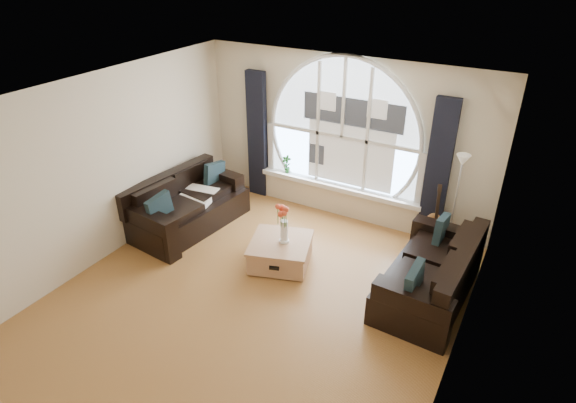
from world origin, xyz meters
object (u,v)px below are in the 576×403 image
object	(u,v)px
floor_lamp	(454,205)
vase_flowers	(284,218)
sofa_right	(430,272)
sofa_left	(188,204)
potted_plant	(287,164)
guitar	(437,213)
coffee_chest	(281,251)

from	to	relation	value
floor_lamp	vase_flowers	bearing A→B (deg)	-143.39
sofa_right	vase_flowers	world-z (taller)	vase_flowers
sofa_left	potted_plant	bearing A→B (deg)	65.48
vase_flowers	guitar	xyz separation A→B (m)	(1.76, 1.65, -0.24)
sofa_left	floor_lamp	bearing A→B (deg)	25.27
sofa_left	floor_lamp	world-z (taller)	floor_lamp
floor_lamp	potted_plant	bearing A→B (deg)	175.00
sofa_left	vase_flowers	world-z (taller)	vase_flowers
coffee_chest	floor_lamp	distance (m)	2.63
potted_plant	floor_lamp	bearing A→B (deg)	-5.00
floor_lamp	potted_plant	size ratio (longest dim) A/B	4.94
sofa_left	guitar	world-z (taller)	guitar
guitar	vase_flowers	bearing A→B (deg)	-158.97
sofa_right	vase_flowers	xyz separation A→B (m)	(-2.03, -0.28, 0.37)
coffee_chest	vase_flowers	size ratio (longest dim) A/B	1.22
coffee_chest	potted_plant	distance (m)	2.06
sofa_left	sofa_right	xyz separation A→B (m)	(3.94, 0.12, 0.00)
coffee_chest	guitar	size ratio (longest dim) A/B	0.81
floor_lamp	sofa_left	bearing A→B (deg)	-161.23
coffee_chest	floor_lamp	xyz separation A→B (m)	(2.06, 1.52, 0.59)
guitar	floor_lamp	bearing A→B (deg)	-53.12
coffee_chest	guitar	xyz separation A→B (m)	(1.81, 1.67, 0.32)
sofa_left	guitar	size ratio (longest dim) A/B	1.85
vase_flowers	sofa_right	bearing A→B (deg)	7.89
sofa_left	sofa_right	bearing A→B (deg)	8.20
sofa_right	guitar	world-z (taller)	guitar
sofa_left	coffee_chest	xyz separation A→B (m)	(1.86, -0.19, -0.19)
guitar	sofa_left	bearing A→B (deg)	179.94
guitar	potted_plant	bearing A→B (deg)	155.63
sofa_left	vase_flowers	size ratio (longest dim) A/B	2.80
vase_flowers	potted_plant	bearing A→B (deg)	118.38
sofa_left	potted_plant	world-z (taller)	potted_plant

